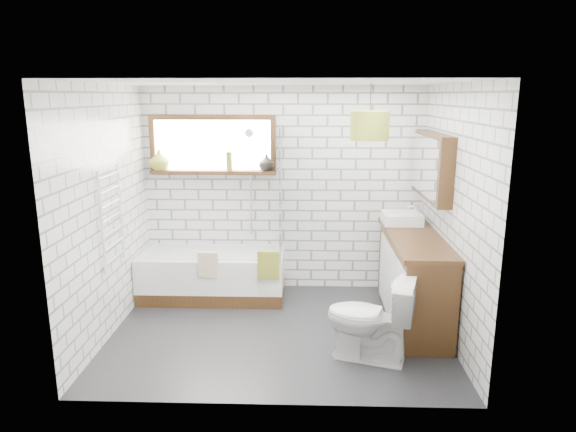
{
  "coord_description": "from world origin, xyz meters",
  "views": [
    {
      "loc": [
        0.26,
        -4.9,
        2.39
      ],
      "look_at": [
        0.09,
        0.25,
        1.17
      ],
      "focal_mm": 32.0,
      "sensor_mm": 36.0,
      "label": 1
    }
  ],
  "objects_px": {
    "toilet": "(369,319)",
    "bathtub": "(213,275)",
    "basin": "(402,218)",
    "pendant": "(370,126)",
    "vanity": "(413,279)"
  },
  "relations": [
    {
      "from": "toilet",
      "to": "bathtub",
      "type": "bearing_deg",
      "value": -113.84
    },
    {
      "from": "toilet",
      "to": "pendant",
      "type": "bearing_deg",
      "value": -165.07
    },
    {
      "from": "toilet",
      "to": "basin",
      "type": "bearing_deg",
      "value": 176.42
    },
    {
      "from": "bathtub",
      "to": "basin",
      "type": "height_order",
      "value": "basin"
    },
    {
      "from": "bathtub",
      "to": "basin",
      "type": "relative_size",
      "value": 3.99
    },
    {
      "from": "bathtub",
      "to": "basin",
      "type": "xyz_separation_m",
      "value": [
        2.21,
        -0.11,
        0.74
      ]
    },
    {
      "from": "bathtub",
      "to": "pendant",
      "type": "xyz_separation_m",
      "value": [
        1.72,
        -0.78,
        1.82
      ]
    },
    {
      "from": "bathtub",
      "to": "toilet",
      "type": "bearing_deg",
      "value": -40.86
    },
    {
      "from": "vanity",
      "to": "basin",
      "type": "xyz_separation_m",
      "value": [
        -0.06,
        0.5,
        0.54
      ]
    },
    {
      "from": "bathtub",
      "to": "basin",
      "type": "bearing_deg",
      "value": -2.94
    },
    {
      "from": "basin",
      "to": "toilet",
      "type": "bearing_deg",
      "value": -110.61
    },
    {
      "from": "basin",
      "to": "pendant",
      "type": "distance_m",
      "value": 1.36
    },
    {
      "from": "toilet",
      "to": "pendant",
      "type": "xyz_separation_m",
      "value": [
        0.03,
        0.69,
        1.7
      ]
    },
    {
      "from": "bathtub",
      "to": "toilet",
      "type": "xyz_separation_m",
      "value": [
        1.7,
        -1.47,
        0.13
      ]
    },
    {
      "from": "bathtub",
      "to": "toilet",
      "type": "distance_m",
      "value": 2.25
    }
  ]
}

